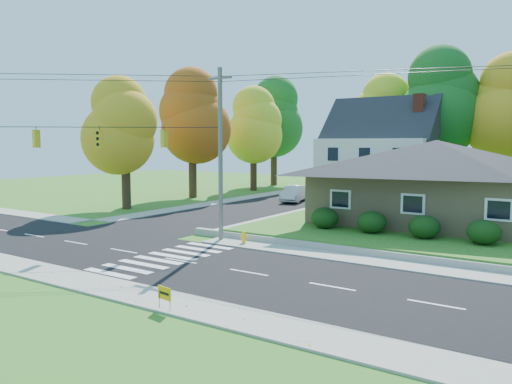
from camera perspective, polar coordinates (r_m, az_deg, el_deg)
ground at (r=24.69m, az=-8.61°, el=-7.82°), size 120.00×120.00×0.00m
road_main at (r=24.69m, az=-8.61°, el=-7.79°), size 90.00×8.00×0.02m
road_cross at (r=50.34m, az=4.48°, el=-0.89°), size 8.00×44.00×0.02m
sidewalk_north at (r=28.50m, az=-1.85°, el=-5.86°), size 90.00×2.00×0.08m
sidewalk_south at (r=21.35m, az=-17.75°, el=-10.06°), size 90.00×2.00×0.08m
ranch_house at (r=34.87m, az=19.80°, el=1.27°), size 14.60×10.60×5.40m
colonial_house at (r=48.57m, az=14.03°, el=4.13°), size 10.40×8.40×9.60m
hedge_row at (r=29.29m, az=15.85°, el=-3.57°), size 10.70×1.70×1.27m
traffic_infrastructure at (r=25.14m, az=-6.98°, el=4.30°), size 38.10×10.66×10.00m
tree_lot_0 at (r=54.96m, az=14.19°, el=8.17°), size 6.72×6.72×12.51m
tree_lot_1 at (r=52.39m, az=20.16°, el=9.56°), size 7.84×7.84×14.60m
tree_lot_2 at (r=52.28m, az=26.87°, el=8.59°), size 7.28×7.28×13.56m
tree_west_0 at (r=44.58m, az=-14.78°, el=7.30°), size 6.16×6.16×11.47m
tree_west_1 at (r=52.50m, az=-7.33°, el=8.59°), size 7.28×7.28×13.56m
tree_west_2 at (r=59.85m, az=-0.29°, el=7.64°), size 6.72×6.72×12.51m
tree_west_3 at (r=67.73m, az=2.07°, el=8.51°), size 7.84×7.84×14.60m
white_car at (r=48.52m, az=4.36°, el=-0.19°), size 2.82×5.05×1.58m
fire_hydrant at (r=28.33m, az=-1.40°, el=-5.27°), size 0.43×0.33×0.75m
yard_sign at (r=17.58m, az=-10.42°, el=-11.36°), size 0.68×0.13×0.85m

